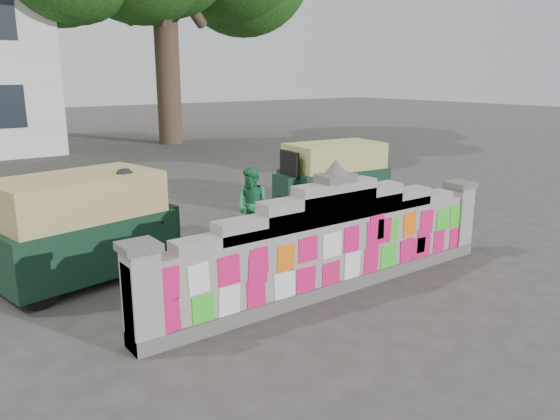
{
  "coord_description": "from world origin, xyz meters",
  "views": [
    {
      "loc": [
        -5.27,
        -5.73,
        3.21
      ],
      "look_at": [
        -0.26,
        1.0,
        1.1
      ],
      "focal_mm": 35.0,
      "sensor_mm": 36.0,
      "label": 1
    }
  ],
  "objects": [
    {
      "name": "cyclist_rider",
      "position": [
        -2.17,
        2.48,
        0.76
      ],
      "size": [
        0.4,
        0.58,
        1.52
      ],
      "primitive_type": "imported",
      "rotation": [
        0.0,
        0.0,
        1.5
      ],
      "color": "black",
      "rests_on": "ground"
    },
    {
      "name": "rickshaw_left",
      "position": [
        -2.8,
        2.74,
        0.88
      ],
      "size": [
        3.14,
        1.88,
        1.69
      ],
      "rotation": [
        0.0,
        0.0,
        0.19
      ],
      "color": "black",
      "rests_on": "ground"
    },
    {
      "name": "ground",
      "position": [
        0.0,
        0.0,
        0.0
      ],
      "size": [
        100.0,
        100.0,
        0.0
      ],
      "primitive_type": "plane",
      "color": "#383533",
      "rests_on": "ground"
    },
    {
      "name": "pedestrian",
      "position": [
        0.41,
        2.78,
        0.73
      ],
      "size": [
        0.82,
        0.89,
        1.47
      ],
      "primitive_type": "imported",
      "rotation": [
        0.0,
        0.0,
        -1.1
      ],
      "color": "#227F47",
      "rests_on": "ground"
    },
    {
      "name": "parapet_wall",
      "position": [
        -0.0,
        -0.01,
        0.75
      ],
      "size": [
        6.48,
        0.44,
        2.01
      ],
      "color": "#4C4C49",
      "rests_on": "ground"
    },
    {
      "name": "cyclist_bike",
      "position": [
        -2.17,
        2.48,
        0.45
      ],
      "size": [
        1.74,
        0.72,
        0.9
      ],
      "primitive_type": "imported",
      "rotation": [
        0.0,
        0.0,
        1.5
      ],
      "color": "black",
      "rests_on": "ground"
    },
    {
      "name": "rickshaw_right",
      "position": [
        3.51,
        3.95,
        0.82
      ],
      "size": [
        2.93,
        1.58,
        1.59
      ],
      "rotation": [
        0.0,
        0.0,
        3.04
      ],
      "color": "black",
      "rests_on": "ground"
    }
  ]
}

